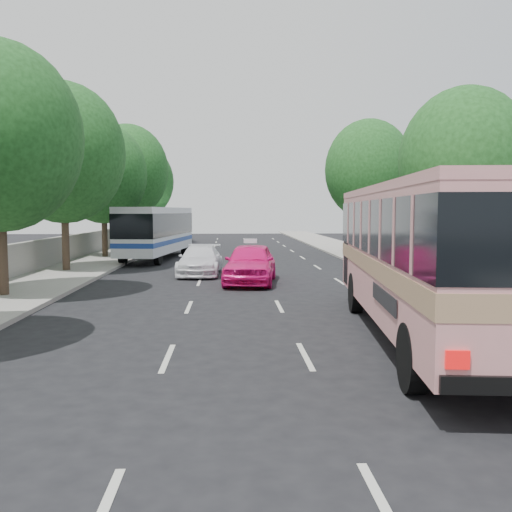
{
  "coord_description": "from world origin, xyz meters",
  "views": [
    {
      "loc": [
        -0.59,
        -13.18,
        3.07
      ],
      "look_at": [
        0.27,
        4.42,
        1.6
      ],
      "focal_mm": 38.0,
      "sensor_mm": 36.0,
      "label": 1
    }
  ],
  "objects": [
    {
      "name": "ground",
      "position": [
        0.0,
        0.0,
        0.0
      ],
      "size": [
        120.0,
        120.0,
        0.0
      ],
      "primitive_type": "plane",
      "color": "black",
      "rests_on": "ground"
    },
    {
      "name": "sidewalk_right",
      "position": [
        8.5,
        20.0,
        0.06
      ],
      "size": [
        4.0,
        90.0,
        0.12
      ],
      "primitive_type": "cube",
      "color": "#9E998E",
      "rests_on": "ground"
    },
    {
      "name": "tour_coach_rear",
      "position": [
        -6.3,
        38.38,
        1.92
      ],
      "size": [
        2.82,
        10.76,
        3.19
      ],
      "rotation": [
        0.0,
        0.0,
        0.05
      ],
      "color": "white",
      "rests_on": "ground"
    },
    {
      "name": "tree_right_far",
      "position": [
        9.08,
        23.94,
        6.12
      ],
      "size": [
        6.0,
        6.0,
        9.35
      ],
      "color": "#38281E",
      "rests_on": "ground"
    },
    {
      "name": "tree_left_f",
      "position": [
        -8.62,
        37.94,
        6.0
      ],
      "size": [
        5.88,
        5.88,
        9.16
      ],
      "color": "#38281E",
      "rests_on": "ground"
    },
    {
      "name": "tree_right_near",
      "position": [
        8.78,
        7.94,
        5.2
      ],
      "size": [
        5.1,
        5.1,
        7.95
      ],
      "color": "#38281E",
      "rests_on": "ground"
    },
    {
      "name": "pink_taxi",
      "position": [
        0.3,
        9.7,
        0.85
      ],
      "size": [
        2.65,
        5.23,
        1.71
      ],
      "primitive_type": "imported",
      "rotation": [
        0.0,
        0.0,
        -0.13
      ],
      "color": "#F1157B",
      "rests_on": "ground"
    },
    {
      "name": "tree_left_d",
      "position": [
        -8.52,
        21.94,
        5.63
      ],
      "size": [
        5.52,
        5.52,
        8.6
      ],
      "color": "#38281E",
      "rests_on": "ground"
    },
    {
      "name": "tree_left_e",
      "position": [
        -8.42,
        29.94,
        6.43
      ],
      "size": [
        6.3,
        6.3,
        9.82
      ],
      "color": "#38281E",
      "rests_on": "ground"
    },
    {
      "name": "white_pickup",
      "position": [
        -2.0,
        12.9,
        0.7
      ],
      "size": [
        2.18,
        4.88,
        1.39
      ],
      "primitive_type": "imported",
      "rotation": [
        0.0,
        0.0,
        -0.05
      ],
      "color": "white",
      "rests_on": "ground"
    },
    {
      "name": "tour_coach_front",
      "position": [
        -5.17,
        21.43,
        1.98
      ],
      "size": [
        3.68,
        11.18,
        3.28
      ],
      "rotation": [
        0.0,
        0.0,
        -0.12
      ],
      "color": "silver",
      "rests_on": "ground"
    },
    {
      "name": "taxi_roof_sign",
      "position": [
        0.3,
        9.7,
        1.8
      ],
      "size": [
        0.57,
        0.25,
        0.18
      ],
      "primitive_type": "cube",
      "rotation": [
        0.0,
        0.0,
        -0.13
      ],
      "color": "silver",
      "rests_on": "pink_taxi"
    },
    {
      "name": "pink_bus",
      "position": [
        4.17,
        -0.62,
        2.28
      ],
      "size": [
        4.06,
        11.72,
        3.66
      ],
      "rotation": [
        0.0,
        0.0,
        -0.1
      ],
      "color": "#D68A8A",
      "rests_on": "ground"
    },
    {
      "name": "low_wall",
      "position": [
        -10.3,
        20.0,
        0.9
      ],
      "size": [
        0.3,
        90.0,
        1.5
      ],
      "primitive_type": "cube",
      "color": "#9E998E",
      "rests_on": "sidewalk_left"
    },
    {
      "name": "tree_left_c",
      "position": [
        -8.62,
        13.94,
        6.12
      ],
      "size": [
        6.0,
        6.0,
        9.35
      ],
      "color": "#38281E",
      "rests_on": "ground"
    },
    {
      "name": "sidewalk_left",
      "position": [
        -8.5,
        20.0,
        0.07
      ],
      "size": [
        4.0,
        90.0,
        0.15
      ],
      "primitive_type": "cube",
      "color": "#9E998E",
      "rests_on": "ground"
    }
  ]
}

